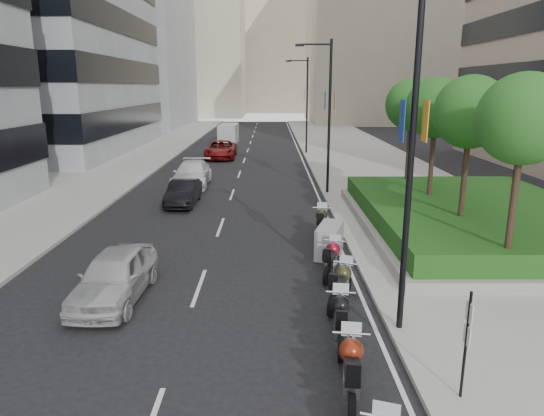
{
  "coord_description": "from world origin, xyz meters",
  "views": [
    {
      "loc": [
        0.86,
        -10.79,
        6.42
      ],
      "look_at": [
        0.91,
        6.7,
        2.0
      ],
      "focal_mm": 32.0,
      "sensor_mm": 36.0,
      "label": 1
    }
  ],
  "objects_px": {
    "parking_sign": "(466,340)",
    "motorcycle_3": "(341,285)",
    "motorcycle_1": "(351,370)",
    "car_c": "(192,174)",
    "motorcycle_6": "(321,223)",
    "motorcycle_4": "(332,259)",
    "car_a": "(115,276)",
    "motorcycle_5": "(329,240)",
    "lamp_post_2": "(305,101)",
    "lamp_post_0": "(406,143)",
    "lamp_post_1": "(327,110)",
    "car_b": "(183,193)",
    "delivery_van": "(228,135)",
    "car_d": "(221,150)",
    "motorcycle_2": "(340,320)"
  },
  "relations": [
    {
      "from": "parking_sign",
      "to": "motorcycle_3",
      "type": "distance_m",
      "value": 5.13
    },
    {
      "from": "parking_sign",
      "to": "motorcycle_3",
      "type": "relative_size",
      "value": 1.14
    },
    {
      "from": "motorcycle_1",
      "to": "car_c",
      "type": "relative_size",
      "value": 0.44
    },
    {
      "from": "motorcycle_1",
      "to": "motorcycle_6",
      "type": "distance_m",
      "value": 11.17
    },
    {
      "from": "motorcycle_4",
      "to": "car_c",
      "type": "relative_size",
      "value": 0.4
    },
    {
      "from": "car_a",
      "to": "motorcycle_5",
      "type": "bearing_deg",
      "value": 31.43
    },
    {
      "from": "lamp_post_2",
      "to": "motorcycle_5",
      "type": "relative_size",
      "value": 4.21
    },
    {
      "from": "parking_sign",
      "to": "motorcycle_5",
      "type": "bearing_deg",
      "value": 100.38
    },
    {
      "from": "lamp_post_0",
      "to": "lamp_post_1",
      "type": "distance_m",
      "value": 17.0
    },
    {
      "from": "parking_sign",
      "to": "motorcycle_5",
      "type": "height_order",
      "value": "parking_sign"
    },
    {
      "from": "parking_sign",
      "to": "motorcycle_6",
      "type": "bearing_deg",
      "value": 98.81
    },
    {
      "from": "car_b",
      "to": "delivery_van",
      "type": "distance_m",
      "value": 29.57
    },
    {
      "from": "motorcycle_5",
      "to": "car_b",
      "type": "height_order",
      "value": "car_b"
    },
    {
      "from": "motorcycle_1",
      "to": "motorcycle_3",
      "type": "bearing_deg",
      "value": 2.19
    },
    {
      "from": "lamp_post_2",
      "to": "car_d",
      "type": "distance_m",
      "value": 9.33
    },
    {
      "from": "lamp_post_0",
      "to": "car_a",
      "type": "distance_m",
      "value": 9.39
    },
    {
      "from": "motorcycle_1",
      "to": "motorcycle_2",
      "type": "relative_size",
      "value": 1.04
    },
    {
      "from": "motorcycle_4",
      "to": "car_c",
      "type": "distance_m",
      "value": 17.15
    },
    {
      "from": "motorcycle_1",
      "to": "delivery_van",
      "type": "xyz_separation_m",
      "value": [
        -6.52,
        46.76,
        0.36
      ]
    },
    {
      "from": "car_d",
      "to": "lamp_post_0",
      "type": "bearing_deg",
      "value": -76.91
    },
    {
      "from": "motorcycle_6",
      "to": "motorcycle_2",
      "type": "bearing_deg",
      "value": -173.4
    },
    {
      "from": "lamp_post_0",
      "to": "motorcycle_4",
      "type": "height_order",
      "value": "lamp_post_0"
    },
    {
      "from": "motorcycle_2",
      "to": "car_d",
      "type": "height_order",
      "value": "car_d"
    },
    {
      "from": "parking_sign",
      "to": "motorcycle_5",
      "type": "relative_size",
      "value": 1.17
    },
    {
      "from": "parking_sign",
      "to": "car_c",
      "type": "height_order",
      "value": "parking_sign"
    },
    {
      "from": "lamp_post_1",
      "to": "lamp_post_2",
      "type": "relative_size",
      "value": 1.0
    },
    {
      "from": "lamp_post_0",
      "to": "motorcycle_5",
      "type": "xyz_separation_m",
      "value": [
        -1.01,
        6.1,
        -4.46
      ]
    },
    {
      "from": "car_a",
      "to": "motorcycle_4",
      "type": "bearing_deg",
      "value": 17.46
    },
    {
      "from": "parking_sign",
      "to": "car_b",
      "type": "relative_size",
      "value": 0.6
    },
    {
      "from": "lamp_post_0",
      "to": "motorcycle_2",
      "type": "bearing_deg",
      "value": -160.85
    },
    {
      "from": "motorcycle_1",
      "to": "motorcycle_4",
      "type": "height_order",
      "value": "motorcycle_1"
    },
    {
      "from": "motorcycle_5",
      "to": "car_c",
      "type": "height_order",
      "value": "car_c"
    },
    {
      "from": "lamp_post_1",
      "to": "lamp_post_2",
      "type": "xyz_separation_m",
      "value": [
        0.0,
        18.0,
        0.0
      ]
    },
    {
      "from": "motorcycle_1",
      "to": "car_a",
      "type": "distance_m",
      "value": 8.13
    },
    {
      "from": "lamp_post_2",
      "to": "motorcycle_3",
      "type": "height_order",
      "value": "lamp_post_2"
    },
    {
      "from": "motorcycle_6",
      "to": "car_b",
      "type": "height_order",
      "value": "car_b"
    },
    {
      "from": "motorcycle_3",
      "to": "lamp_post_0",
      "type": "bearing_deg",
      "value": -121.95
    },
    {
      "from": "motorcycle_1",
      "to": "car_b",
      "type": "bearing_deg",
      "value": 28.26
    },
    {
      "from": "lamp_post_2",
      "to": "car_c",
      "type": "height_order",
      "value": "lamp_post_2"
    },
    {
      "from": "motorcycle_3",
      "to": "lamp_post_1",
      "type": "bearing_deg",
      "value": 19.02
    },
    {
      "from": "car_d",
      "to": "motorcycle_2",
      "type": "bearing_deg",
      "value": -79.64
    },
    {
      "from": "motorcycle_1",
      "to": "delivery_van",
      "type": "height_order",
      "value": "delivery_van"
    },
    {
      "from": "lamp_post_1",
      "to": "car_d",
      "type": "distance_m",
      "value": 17.66
    },
    {
      "from": "lamp_post_0",
      "to": "parking_sign",
      "type": "xyz_separation_m",
      "value": [
        0.66,
        -3.0,
        -3.61
      ]
    },
    {
      "from": "lamp_post_1",
      "to": "car_b",
      "type": "distance_m",
      "value": 9.6
    },
    {
      "from": "motorcycle_1",
      "to": "car_b",
      "type": "distance_m",
      "value": 18.38
    },
    {
      "from": "motorcycle_2",
      "to": "motorcycle_1",
      "type": "bearing_deg",
      "value": -175.54
    },
    {
      "from": "lamp_post_2",
      "to": "motorcycle_4",
      "type": "relative_size",
      "value": 4.11
    },
    {
      "from": "lamp_post_0",
      "to": "lamp_post_1",
      "type": "bearing_deg",
      "value": 90.0
    },
    {
      "from": "lamp_post_1",
      "to": "motorcycle_1",
      "type": "bearing_deg",
      "value": -94.64
    }
  ]
}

